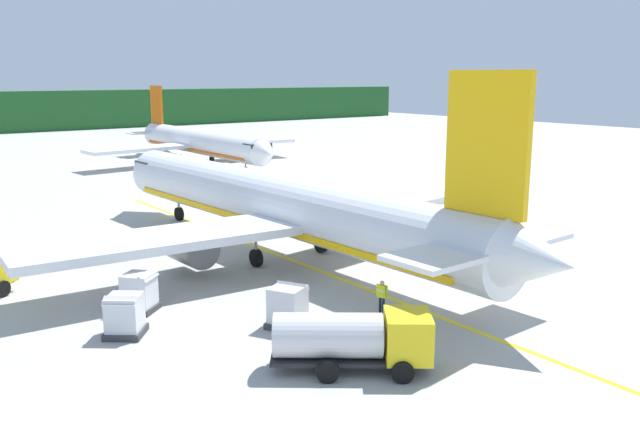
# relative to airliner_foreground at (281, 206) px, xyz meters

# --- Properties ---
(ground) EXTENTS (240.00, 320.00, 0.20)m
(ground) POSITION_rel_airliner_foreground_xyz_m (4.58, 23.62, -3.49)
(ground) COLOR #A8A8A3
(airliner_foreground) EXTENTS (34.66, 41.71, 11.90)m
(airliner_foreground) POSITION_rel_airliner_foreground_xyz_m (0.00, 0.00, 0.00)
(airliner_foreground) COLOR silver
(airliner_foreground) RESTS_ON ground
(airliner_mid_apron) EXTENTS (29.78, 35.73, 10.22)m
(airliner_mid_apron) POSITION_rel_airliner_foreground_xyz_m (17.03, 45.55, -0.48)
(airliner_mid_apron) COLOR white
(airliner_mid_apron) RESTS_ON ground
(service_truck_catering) EXTENTS (6.19, 5.40, 2.40)m
(service_truck_catering) POSITION_rel_airliner_foreground_xyz_m (-7.19, -16.22, -1.99)
(service_truck_catering) COLOR yellow
(service_truck_catering) RESTS_ON ground
(cargo_container_near) EXTENTS (2.27, 2.27, 2.07)m
(cargo_container_near) POSITION_rel_airliner_foreground_xyz_m (-11.44, -4.43, -2.41)
(cargo_container_near) COLOR #333338
(cargo_container_near) RESTS_ON ground
(cargo_container_mid) EXTENTS (2.28, 2.28, 2.09)m
(cargo_container_mid) POSITION_rel_airliner_foreground_xyz_m (-6.66, -10.64, -2.40)
(cargo_container_mid) COLOR #333338
(cargo_container_mid) RESTS_ON ground
(cargo_container_far) EXTENTS (2.36, 2.36, 2.03)m
(cargo_container_far) POSITION_rel_airliner_foreground_xyz_m (-13.24, -7.11, -2.43)
(cargo_container_far) COLOR #333338
(cargo_container_far) RESTS_ON ground
(crew_marshaller) EXTENTS (0.56, 0.43, 1.69)m
(crew_marshaller) POSITION_rel_airliner_foreground_xyz_m (-14.28, 7.01, -2.39)
(crew_marshaller) COLOR #191E33
(crew_marshaller) RESTS_ON ground
(crew_loader_left) EXTENTS (0.36, 0.60, 1.71)m
(crew_loader_left) POSITION_rel_airliner_foreground_xyz_m (-1.93, -11.98, -2.38)
(crew_loader_left) COLOR #191E33
(crew_loader_left) RESTS_ON ground
(apron_guide_line) EXTENTS (0.30, 60.00, 0.01)m
(apron_guide_line) POSITION_rel_airliner_foreground_xyz_m (0.01, -4.43, -3.39)
(apron_guide_line) COLOR yellow
(apron_guide_line) RESTS_ON ground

